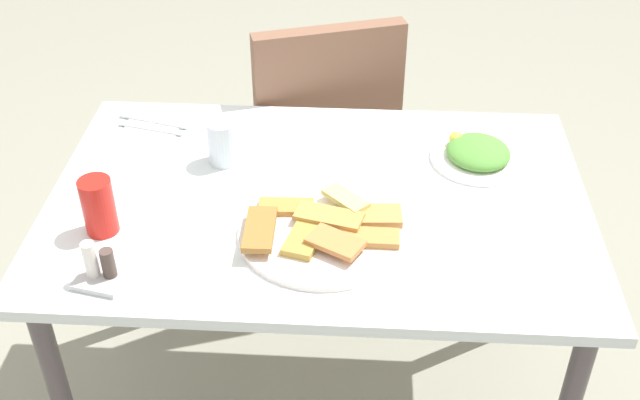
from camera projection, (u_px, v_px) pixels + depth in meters
name	position (u px, v px, depth m)	size (l,w,h in m)	color
dining_table	(318.00, 227.00, 1.75)	(1.16, 0.76, 0.72)	white
dining_chair	(319.00, 139.00, 2.29)	(0.53, 0.53, 0.89)	brown
pide_platter	(324.00, 230.00, 1.59)	(0.34, 0.34, 0.04)	white
salad_plate_greens	(477.00, 154.00, 1.80)	(0.22, 0.22, 0.05)	white
soda_can	(99.00, 206.00, 1.57)	(0.07, 0.07, 0.12)	red
drinking_glass	(223.00, 142.00, 1.78)	(0.07, 0.07, 0.10)	silver
paper_napkin	(153.00, 126.00, 1.93)	(0.13, 0.13, 0.00)	white
fork	(151.00, 128.00, 1.91)	(0.17, 0.01, 0.01)	silver
spoon	(154.00, 121.00, 1.94)	(0.19, 0.02, 0.01)	silver
condiment_caddy	(101.00, 269.00, 1.47)	(0.11, 0.11, 0.09)	#B2B2B7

